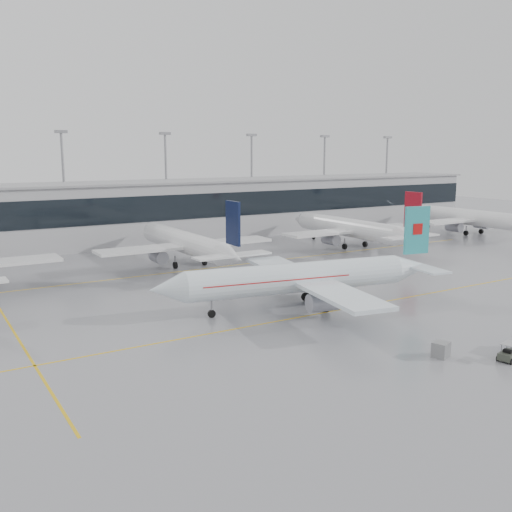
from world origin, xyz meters
TOP-DOWN VIEW (x-y plane):
  - ground at (0.00, 0.00)m, footprint 320.00×320.00m
  - taxi_line_main at (0.00, 0.00)m, footprint 120.00×0.25m
  - taxi_line_north at (0.00, 30.00)m, footprint 120.00×0.25m
  - taxi_line_cross at (-30.00, 15.00)m, footprint 0.25×60.00m
  - terminal at (0.00, 62.00)m, footprint 180.00×15.00m
  - terminal_glass at (0.00, 54.45)m, footprint 180.00×0.20m
  - terminal_roof at (0.00, 62.00)m, footprint 182.00×16.00m
  - light_masts at (0.00, 68.00)m, footprint 156.40×1.00m
  - air_canada_jet at (1.53, 2.93)m, footprint 36.78×29.80m
  - parked_jet_c at (-0.00, 33.69)m, footprint 29.64×36.96m
  - parked_jet_d at (35.00, 33.69)m, footprint 29.64×36.96m
  - parked_jet_e at (70.00, 33.69)m, footprint 29.64×36.96m
  - baggage_tug at (6.42, -20.78)m, footprint 3.32×1.82m
  - gse_unit at (1.94, -17.03)m, footprint 1.73×1.66m

SIDE VIEW (x-z plane):
  - ground at x=0.00m, z-range 0.00..0.00m
  - taxi_line_main at x=0.00m, z-range 0.00..0.01m
  - taxi_line_north at x=0.00m, z-range 0.00..0.01m
  - taxi_line_cross at x=-30.00m, z-range 0.00..0.01m
  - baggage_tug at x=6.42m, z-range -0.23..1.34m
  - gse_unit at x=1.94m, z-range 0.00..1.40m
  - air_canada_jet at x=1.53m, z-range -2.12..9.49m
  - parked_jet_c at x=0.00m, z-range -2.15..9.57m
  - parked_jet_d at x=35.00m, z-range -2.15..9.57m
  - parked_jet_e at x=70.00m, z-range -2.15..9.57m
  - terminal at x=0.00m, z-range 0.00..12.00m
  - terminal_glass at x=0.00m, z-range 5.00..10.00m
  - terminal_roof at x=0.00m, z-range 12.00..12.40m
  - light_masts at x=0.00m, z-range 2.04..24.64m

